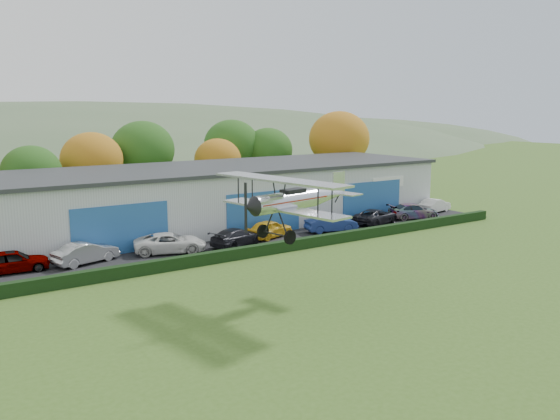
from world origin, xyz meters
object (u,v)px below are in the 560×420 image
car_6 (376,216)px  biplane (294,198)px  car_5 (331,223)px  car_8 (435,205)px  car_0 (13,261)px  car_2 (170,243)px  hangar (229,194)px  car_3 (236,237)px  car_1 (86,253)px  car_7 (413,211)px  car_4 (270,229)px

car_6 → biplane: biplane is taller
car_5 → car_8: car_5 is taller
car_6 → biplane: size_ratio=0.56×
car_0 → car_5: size_ratio=0.98×
car_5 → car_8: size_ratio=1.06×
car_2 → car_6: 19.58m
car_6 → car_2: bearing=72.9°
hangar → car_3: hangar is taller
hangar → car_6: hangar is taller
car_1 → car_7: bearing=-109.0°
car_8 → biplane: 30.64m
car_3 → biplane: bearing=145.6°
car_2 → car_4: car_4 is taller
car_3 → hangar: bearing=-44.8°
car_1 → hangar: bearing=-81.3°
car_0 → car_6: 29.92m
car_3 → biplane: (-3.28, -12.40, 4.88)m
car_5 → car_6: bearing=-70.0°
hangar → car_4: 7.75m
car_5 → biplane: size_ratio=0.51×
car_2 → car_5: size_ratio=1.16×
biplane → car_1: bearing=108.5°
car_4 → car_8: bearing=-105.3°
biplane → hangar: bearing=60.0°
car_2 → biplane: biplane is taller
hangar → car_1: size_ratio=9.22×
car_3 → car_5: 9.09m
hangar → car_2: (-8.98, -7.62, -1.89)m
car_0 → car_4: 18.91m
car_1 → car_2: 5.88m
car_2 → car_3: bearing=-79.3°
car_1 → car_4: 14.45m
hangar → car_2: 11.93m
car_1 → car_3: bearing=-113.3°
car_6 → car_4: bearing=71.3°
car_5 → hangar: bearing=46.6°
car_6 → car_1: bearing=72.3°
car_1 → car_7: car_1 is taller
car_3 → car_8: bearing=-106.1°
hangar → car_1: 16.62m
hangar → car_7: size_ratio=8.25×
car_3 → car_8: car_8 is taller
car_0 → car_2: 10.35m
car_4 → car_2: bearing=73.9°
biplane → car_8: bearing=16.5°
car_5 → car_8: 14.62m
car_8 → car_4: bearing=78.9°
hangar → car_6: size_ratio=8.22×
car_1 → car_6: bearing=-109.1°
car_1 → car_5: 20.03m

